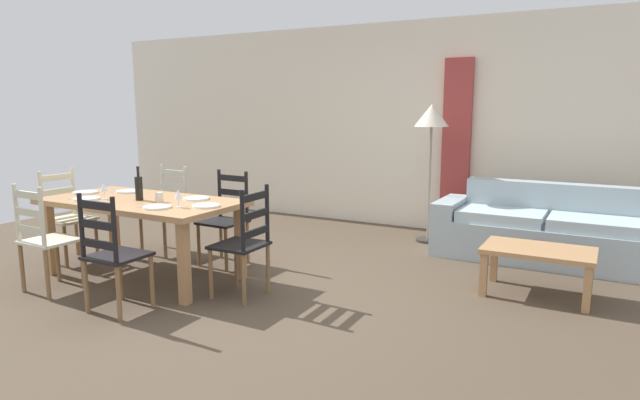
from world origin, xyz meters
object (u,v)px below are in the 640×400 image
(dining_chair_near_right, at_px, (112,254))
(wine_glass_near_right, at_px, (178,195))
(dining_chair_far_left, at_px, (167,210))
(wine_bottle, at_px, (139,188))
(standing_lamp, at_px, (431,124))
(couch, at_px, (547,233))
(dining_chair_near_left, at_px, (45,239))
(coffee_table, at_px, (538,256))
(dining_chair_head_west, at_px, (66,216))
(dining_chair_head_east, at_px, (244,242))
(wine_glass_near_left, at_px, (104,188))
(dining_chair_far_right, at_px, (226,218))
(coffee_cup_primary, at_px, (159,197))
(dining_table, at_px, (142,209))

(dining_chair_near_right, height_order, wine_glass_near_right, dining_chair_near_right)
(dining_chair_far_left, xyz_separation_m, wine_bottle, (0.47, -0.82, 0.39))
(standing_lamp, bearing_deg, wine_bottle, -126.27)
(wine_bottle, distance_m, couch, 4.17)
(wine_bottle, xyz_separation_m, wine_glass_near_right, (0.58, -0.10, -0.01))
(dining_chair_near_left, height_order, coffee_table, dining_chair_near_left)
(standing_lamp, bearing_deg, couch, -7.78)
(dining_chair_head_west, bearing_deg, dining_chair_near_right, -26.21)
(dining_chair_head_east, bearing_deg, wine_glass_near_left, -173.99)
(dining_chair_near_right, relative_size, standing_lamp, 0.59)
(dining_chair_far_right, distance_m, couch, 3.38)
(dining_chair_far_left, xyz_separation_m, dining_chair_far_right, (0.87, -0.06, 0.00))
(dining_chair_head_west, height_order, wine_glass_near_right, dining_chair_head_west)
(dining_chair_head_east, distance_m, wine_bottle, 1.23)
(dining_chair_head_east, height_order, wine_bottle, wine_bottle)
(dining_chair_far_right, height_order, wine_bottle, wine_bottle)
(dining_chair_near_left, xyz_separation_m, dining_chair_far_right, (0.84, 1.45, 0.00))
(wine_bottle, height_order, couch, wine_bottle)
(wine_glass_near_right, bearing_deg, coffee_table, 26.13)
(wine_glass_near_right, xyz_separation_m, coffee_cup_primary, (-0.34, 0.11, -0.07))
(dining_chair_near_right, height_order, wine_bottle, wine_bottle)
(dining_chair_near_right, relative_size, wine_glass_near_right, 5.96)
(dining_chair_near_right, xyz_separation_m, wine_glass_near_right, (0.11, 0.64, 0.38))
(dining_chair_head_east, bearing_deg, wine_glass_near_right, -166.53)
(dining_chair_far_left, bearing_deg, wine_glass_near_right, -41.40)
(wine_glass_near_left, relative_size, wine_glass_near_right, 1.00)
(standing_lamp, bearing_deg, wine_glass_near_left, -129.43)
(dining_chair_head_east, distance_m, couch, 3.25)
(wine_glass_near_right, distance_m, couch, 3.79)
(dining_chair_near_left, relative_size, couch, 0.42)
(dining_chair_near_right, relative_size, dining_chair_head_east, 1.00)
(dining_chair_near_right, bearing_deg, wine_glass_near_right, 80.11)
(dining_chair_head_east, height_order, couch, dining_chair_head_east)
(dining_chair_near_left, height_order, dining_chair_head_east, same)
(coffee_table, relative_size, standing_lamp, 0.55)
(dining_chair_far_right, relative_size, standing_lamp, 0.59)
(dining_chair_near_right, relative_size, wine_bottle, 3.04)
(dining_chair_near_left, xyz_separation_m, standing_lamp, (2.39, 3.34, 0.93))
(dining_chair_head_east, bearing_deg, couch, 48.73)
(coffee_table, bearing_deg, dining_chair_near_right, -145.29)
(standing_lamp, bearing_deg, dining_chair_near_right, -113.62)
(dining_chair_head_west, relative_size, coffee_cup_primary, 10.67)
(dining_table, distance_m, dining_chair_near_left, 0.86)
(coffee_table, bearing_deg, coffee_cup_primary, -158.15)
(wine_glass_near_right, relative_size, couch, 0.07)
(wine_bottle, bearing_deg, dining_chair_far_right, 62.38)
(wine_glass_near_left, xyz_separation_m, wine_glass_near_right, (0.91, 0.02, 0.00))
(dining_chair_near_left, height_order, coffee_cup_primary, dining_chair_near_left)
(dining_table, bearing_deg, couch, 36.34)
(dining_table, xyz_separation_m, wine_glass_near_right, (0.59, -0.14, 0.20))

